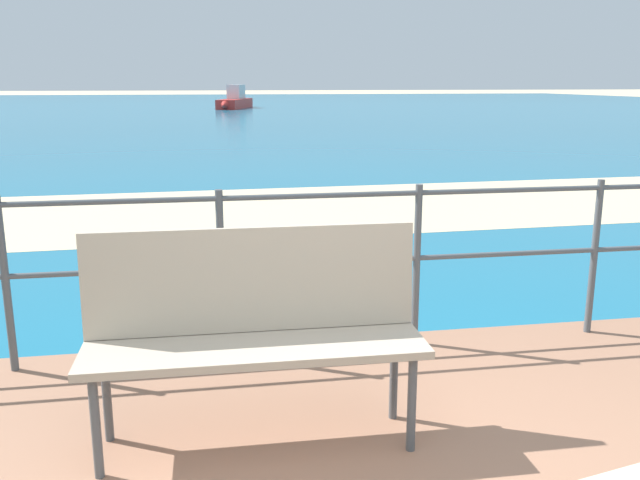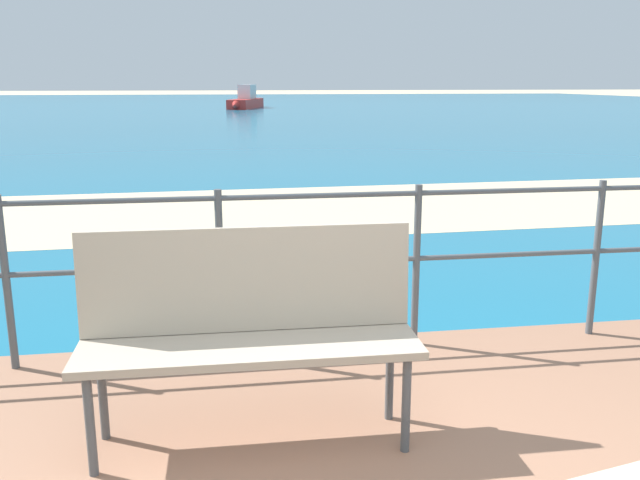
{
  "view_description": "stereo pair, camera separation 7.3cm",
  "coord_description": "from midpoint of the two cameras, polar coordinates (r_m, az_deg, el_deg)",
  "views": [
    {
      "loc": [
        -0.67,
        -1.4,
        1.66
      ],
      "look_at": [
        0.05,
        2.72,
        0.67
      ],
      "focal_mm": 37.95,
      "sensor_mm": 36.0,
      "label": 1
    },
    {
      "loc": [
        -0.6,
        -1.41,
        1.66
      ],
      "look_at": [
        0.05,
        2.72,
        0.67
      ],
      "focal_mm": 37.95,
      "sensor_mm": 36.0,
      "label": 2
    }
  ],
  "objects": [
    {
      "name": "sea_water",
      "position": [
        41.45,
        -9.1,
        10.83
      ],
      "size": [
        90.0,
        90.0,
        0.01
      ],
      "primitive_type": "cube",
      "color": "#196B8E",
      "rests_on": "ground"
    },
    {
      "name": "boat_near",
      "position": [
        42.78,
        -7.23,
        11.58
      ],
      "size": [
        2.51,
        5.63,
        1.42
      ],
      "rotation": [
        0.0,
        0.0,
        4.44
      ],
      "color": "red",
      "rests_on": "sea_water"
    },
    {
      "name": "beach_strip",
      "position": [
        8.92,
        -5.58,
        2.51
      ],
      "size": [
        54.09,
        5.46,
        0.01
      ],
      "primitive_type": "cube",
      "rotation": [
        0.0,
        0.0,
        0.04
      ],
      "color": "beige",
      "rests_on": "ground"
    },
    {
      "name": "railing_fence",
      "position": [
        3.99,
        -0.4,
        -0.83
      ],
      "size": [
        5.94,
        0.04,
        1.0
      ],
      "color": "#4C5156",
      "rests_on": "patio_paving"
    },
    {
      "name": "park_bench",
      "position": [
        3.04,
        -6.27,
        -6.53
      ],
      "size": [
        1.5,
        0.43,
        0.97
      ],
      "rotation": [
        0.0,
        0.0,
        -0.01
      ],
      "color": "tan",
      "rests_on": "patio_paving"
    }
  ]
}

